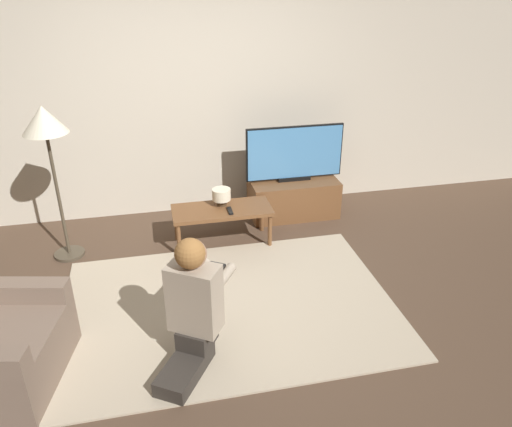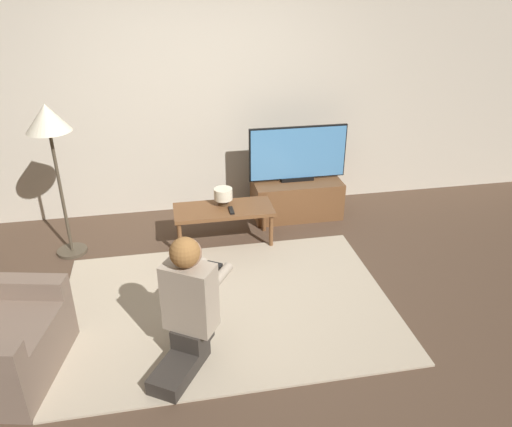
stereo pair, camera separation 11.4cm
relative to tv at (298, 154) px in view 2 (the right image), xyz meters
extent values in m
plane|color=brown|center=(-0.97, -1.52, -0.71)|extent=(10.00, 10.00, 0.00)
cube|color=beige|center=(-0.97, 0.41, 0.59)|extent=(10.00, 0.06, 2.60)
cube|color=#BCAD93|center=(-0.97, -1.52, -0.70)|extent=(2.63, 1.88, 0.02)
cube|color=brown|center=(0.00, 0.00, -0.51)|extent=(0.94, 0.48, 0.41)
cube|color=black|center=(0.00, 0.00, -0.28)|extent=(0.35, 0.08, 0.04)
cube|color=black|center=(0.00, 0.00, 0.01)|extent=(1.04, 0.03, 0.57)
cube|color=#4C8CC6|center=(0.00, 0.00, 0.01)|extent=(1.01, 0.04, 0.54)
cube|color=brown|center=(-0.86, -0.48, -0.35)|extent=(0.96, 0.42, 0.04)
cylinder|color=brown|center=(-1.30, -0.64, -0.54)|extent=(0.04, 0.04, 0.34)
cylinder|color=brown|center=(-0.42, -0.64, -0.54)|extent=(0.04, 0.04, 0.34)
cylinder|color=brown|center=(-1.30, -0.31, -0.54)|extent=(0.04, 0.04, 0.34)
cylinder|color=brown|center=(-0.42, -0.31, -0.54)|extent=(0.04, 0.04, 0.34)
cylinder|color=#4C4233|center=(-2.33, -0.39, -0.69)|extent=(0.28, 0.28, 0.03)
cylinder|color=#4C4233|center=(-2.33, -0.39, 0.01)|extent=(0.03, 0.03, 1.38)
cone|color=#EFE5C6|center=(-2.33, -0.39, 0.62)|extent=(0.38, 0.38, 0.24)
cube|color=#7A6656|center=(-2.55, -1.61, -0.44)|extent=(0.88, 0.33, 0.54)
cube|color=#332D28|center=(-1.39, -2.21, -0.64)|extent=(0.45, 0.54, 0.11)
cube|color=#332D28|center=(-1.28, -2.04, -0.51)|extent=(0.31, 0.32, 0.14)
cube|color=tan|center=(-1.28, -2.04, -0.20)|extent=(0.39, 0.35, 0.49)
sphere|color=tan|center=(-1.28, -2.04, 0.14)|extent=(0.20, 0.20, 0.20)
sphere|color=#9E6B38|center=(-1.29, -2.05, 0.16)|extent=(0.20, 0.20, 0.20)
cube|color=black|center=(-1.09, -1.73, -0.18)|extent=(0.13, 0.11, 0.04)
cylinder|color=tan|center=(-1.06, -1.88, -0.18)|extent=(0.22, 0.29, 0.07)
cylinder|color=tan|center=(-1.24, -1.77, -0.18)|extent=(0.22, 0.29, 0.07)
cylinder|color=#4C3823|center=(-0.85, -0.40, -0.30)|extent=(0.10, 0.10, 0.06)
cylinder|color=#EFE5C6|center=(-0.85, -0.40, -0.21)|extent=(0.18, 0.18, 0.11)
cube|color=black|center=(-0.79, -0.56, -0.32)|extent=(0.04, 0.15, 0.02)
camera|label=1|loc=(-1.47, -4.76, 1.78)|focal=35.00mm
camera|label=2|loc=(-1.36, -4.79, 1.78)|focal=35.00mm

